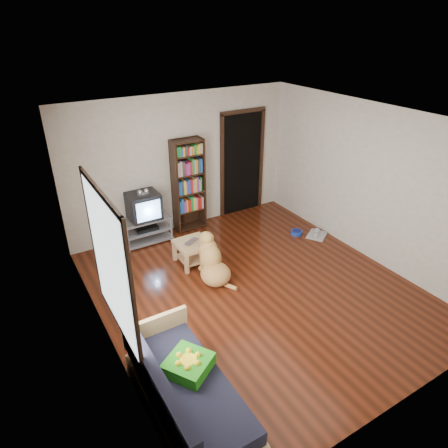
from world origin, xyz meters
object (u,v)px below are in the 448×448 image
grey_rag (317,235)px  dog (212,263)px  laptop (193,243)px  dog_bowl (297,232)px  tv_stand (146,229)px  coffee_table (193,248)px  bookshelf (188,181)px  crt_tv (143,205)px  sofa (184,394)px  green_cushion (188,364)px

grey_rag → dog: 2.43m
laptop → dog_bowl: 2.21m
dog_bowl → laptop: bearing=177.0°
tv_stand → coffee_table: (0.42, -1.08, 0.01)m
bookshelf → dog: bearing=-105.1°
grey_rag → bookshelf: bookshelf is taller
dog_bowl → dog: dog is taller
bookshelf → dog: 1.93m
crt_tv → dog_bowl: bearing=-25.7°
crt_tv → sofa: (-0.97, -3.65, -0.48)m
dog_bowl → coffee_table: size_ratio=0.40×
crt_tv → green_cushion: bearing=-103.6°
dog_bowl → crt_tv: bearing=154.3°
dog_bowl → bookshelf: bearing=141.2°
coffee_table → grey_rag: bearing=-9.0°
bookshelf → dog: (-0.47, -1.73, -0.72)m
sofa → coffee_table: bearing=61.3°
green_cushion → bookshelf: bookshelf is taller
bookshelf → sofa: bookshelf is taller
dog_bowl → dog: bearing=-168.9°
green_cushion → dog: (1.33, 1.86, -0.21)m
dog_bowl → grey_rag: size_ratio=0.55×
grey_rag → dog: (-2.41, -0.16, 0.26)m
grey_rag → dog_bowl: bearing=140.2°
green_cushion → tv_stand: green_cushion is taller
bookshelf → tv_stand: bearing=-174.4°
sofa → grey_rag: bearing=29.1°
grey_rag → bookshelf: size_ratio=0.22×
laptop → bookshelf: bearing=39.4°
coffee_table → green_cushion: bearing=-117.7°
tv_stand → dog: 1.71m
grey_rag → crt_tv: (-2.89, 1.50, 0.73)m
coffee_table → sofa: bearing=-118.7°
laptop → tv_stand: (-0.42, 1.11, -0.14)m
laptop → dog: size_ratio=0.31×
sofa → dog_bowl: bearing=34.0°
crt_tv → sofa: 3.81m
crt_tv → laptop: bearing=-69.7°
grey_rag → crt_tv: crt_tv is taller
laptop → sofa: bearing=-145.8°
laptop → crt_tv: bearing=83.4°
green_cushion → laptop: size_ratio=1.53×
green_cushion → coffee_table: green_cushion is taller
green_cushion → tv_stand: 3.61m
green_cushion → dog: bearing=21.9°
crt_tv → bookshelf: bearing=4.3°
dog_bowl → grey_rag: bearing=-39.8°
laptop → tv_stand: bearing=83.8°
dog_bowl → green_cushion: bearing=-146.6°
bookshelf → green_cushion: bearing=-116.6°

